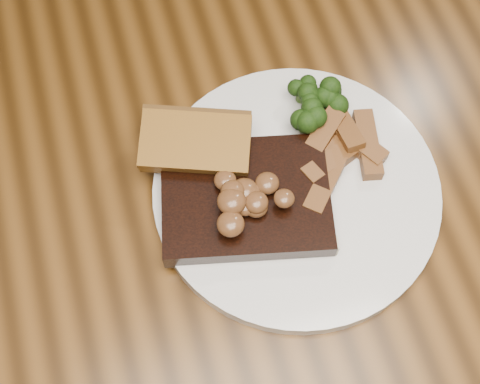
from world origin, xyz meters
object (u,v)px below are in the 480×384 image
(dining_table, at_px, (247,241))
(garlic_bread, at_px, (197,154))
(plate, at_px, (296,192))
(potato_wedges, at_px, (345,165))
(steak, at_px, (246,199))

(dining_table, height_order, garlic_bread, garlic_bread)
(plate, relative_size, potato_wedges, 2.93)
(dining_table, distance_m, garlic_bread, 0.13)
(steak, xyz_separation_m, potato_wedges, (0.10, 0.01, 0.00))
(steak, distance_m, potato_wedges, 0.10)
(dining_table, distance_m, potato_wedges, 0.15)
(garlic_bread, bearing_deg, potato_wedges, -1.09)
(dining_table, xyz_separation_m, garlic_bread, (-0.03, 0.06, 0.12))
(dining_table, distance_m, plate, 0.11)
(dining_table, height_order, steak, steak)
(plate, distance_m, potato_wedges, 0.05)
(dining_table, xyz_separation_m, plate, (0.05, -0.00, 0.10))
(steak, height_order, potato_wedges, potato_wedges)
(steak, bearing_deg, plate, 13.34)
(dining_table, height_order, potato_wedges, potato_wedges)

